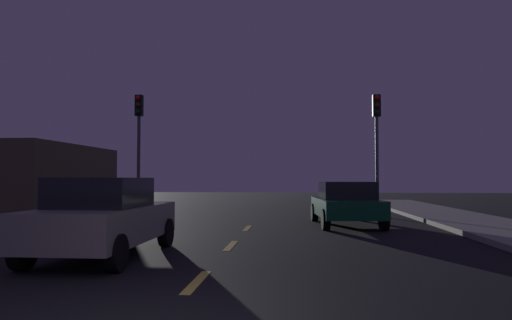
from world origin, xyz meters
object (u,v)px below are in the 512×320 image
object	(u,v)px
car_stopped_ahead	(346,203)
car_adjacent_lane	(104,217)
traffic_signal_right	(377,131)
traffic_signal_left	(139,131)

from	to	relation	value
car_stopped_ahead	car_adjacent_lane	size ratio (longest dim) A/B	1.03
traffic_signal_right	car_adjacent_lane	xyz separation A→B (m)	(-7.15, -10.40, -2.71)
traffic_signal_left	car_stopped_ahead	distance (m)	9.56
car_stopped_ahead	car_adjacent_lane	xyz separation A→B (m)	(-5.48, -6.70, 0.05)
traffic_signal_right	car_stopped_ahead	world-z (taller)	traffic_signal_right
traffic_signal_left	car_stopped_ahead	size ratio (longest dim) A/B	1.22
traffic_signal_left	car_adjacent_lane	bearing A→B (deg)	-74.63
traffic_signal_left	traffic_signal_right	size ratio (longest dim) A/B	1.03
car_stopped_ahead	traffic_signal_left	bearing A→B (deg)	156.03
car_stopped_ahead	car_adjacent_lane	world-z (taller)	car_adjacent_lane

